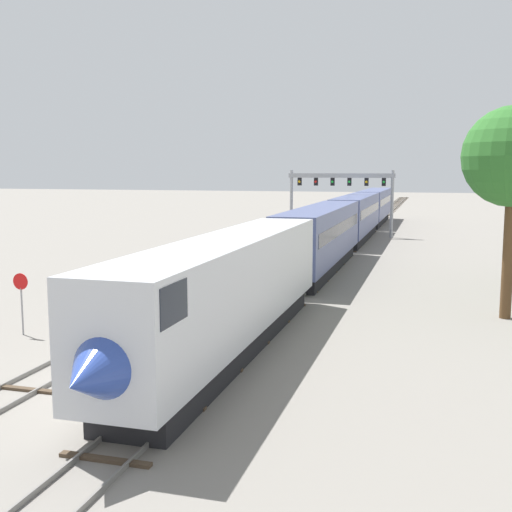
{
  "coord_description": "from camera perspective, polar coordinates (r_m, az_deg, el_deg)",
  "views": [
    {
      "loc": [
        10.01,
        -19.84,
        7.53
      ],
      "look_at": [
        1.0,
        12.0,
        3.0
      ],
      "focal_mm": 44.11,
      "sensor_mm": 36.0,
      "label": 1
    }
  ],
  "objects": [
    {
      "name": "signal_gantry",
      "position": [
        72.47,
        7.7,
        6.18
      ],
      "size": [
        12.1,
        0.49,
        7.52
      ],
      "color": "#999BA0",
      "rests_on": "ground"
    },
    {
      "name": "passenger_train",
      "position": [
        58.41,
        7.87,
        2.89
      ],
      "size": [
        3.04,
        88.29,
        4.8
      ],
      "color": "silver",
      "rests_on": "ground"
    },
    {
      "name": "ground_plane",
      "position": [
        23.46,
        -10.58,
        -11.06
      ],
      "size": [
        400.0,
        400.0,
        0.0
      ],
      "primitive_type": "plane",
      "color": "gray"
    },
    {
      "name": "track_main",
      "position": [
        80.59,
        10.03,
        2.37
      ],
      "size": [
        2.6,
        200.0,
        0.16
      ],
      "color": "slate",
      "rests_on": "ground"
    },
    {
      "name": "track_near",
      "position": [
        61.8,
        3.05,
        0.85
      ],
      "size": [
        2.6,
        160.0,
        0.16
      ],
      "color": "slate",
      "rests_on": "ground"
    },
    {
      "name": "stop_sign",
      "position": [
        30.69,
        -20.52,
        -3.33
      ],
      "size": [
        0.76,
        0.08,
        2.88
      ],
      "color": "gray",
      "rests_on": "ground"
    }
  ]
}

